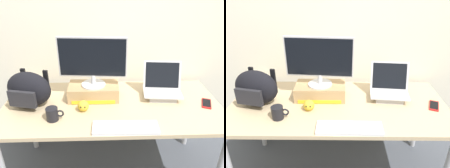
{
  "view_description": "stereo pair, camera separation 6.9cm",
  "coord_description": "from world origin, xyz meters",
  "views": [
    {
      "loc": [
        -0.05,
        -1.55,
        1.7
      ],
      "look_at": [
        0.0,
        0.0,
        0.93
      ],
      "focal_mm": 35.59,
      "sensor_mm": 36.0,
      "label": 1
    },
    {
      "loc": [
        0.02,
        -1.55,
        1.7
      ],
      "look_at": [
        0.0,
        0.0,
        0.93
      ],
      "focal_mm": 35.59,
      "sensor_mm": 36.0,
      "label": 2
    }
  ],
  "objects": [
    {
      "name": "external_keyboard",
      "position": [
        0.08,
        -0.33,
        0.76
      ],
      "size": [
        0.45,
        0.15,
        0.02
      ],
      "rotation": [
        0.0,
        0.0,
        -0.02
      ],
      "color": "white",
      "rests_on": "desk"
    },
    {
      "name": "cell_phone",
      "position": [
        0.77,
        -0.03,
        0.75
      ],
      "size": [
        0.12,
        0.17,
        0.01
      ],
      "rotation": [
        0.0,
        0.0,
        -0.38
      ],
      "color": "red",
      "rests_on": "desk"
    },
    {
      "name": "plush_toy",
      "position": [
        -0.22,
        -0.09,
        0.79
      ],
      "size": [
        0.09,
        0.09,
        0.09
      ],
      "color": "gold",
      "rests_on": "desk"
    },
    {
      "name": "desk",
      "position": [
        0.0,
        0.0,
        0.68
      ],
      "size": [
        1.75,
        0.81,
        0.75
      ],
      "color": "tan",
      "rests_on": "ground"
    },
    {
      "name": "toner_box_yellow",
      "position": [
        -0.15,
        0.11,
        0.8
      ],
      "size": [
        0.42,
        0.23,
        0.12
      ],
      "color": "tan",
      "rests_on": "desk"
    },
    {
      "name": "open_laptop",
      "position": [
        0.43,
        0.11,
        0.8
      ],
      "size": [
        0.33,
        0.27,
        0.29
      ],
      "rotation": [
        0.0,
        0.0,
        -0.09
      ],
      "color": "#ADADB2",
      "rests_on": "desk"
    },
    {
      "name": "messenger_backpack",
      "position": [
        -0.65,
        0.01,
        0.89
      ],
      "size": [
        0.39,
        0.28,
        0.28
      ],
      "rotation": [
        0.0,
        0.0,
        -0.22
      ],
      "color": "black",
      "rests_on": "desk"
    },
    {
      "name": "back_wall",
      "position": [
        0.0,
        0.51,
        1.3
      ],
      "size": [
        7.0,
        0.1,
        2.6
      ],
      "primitive_type": "cube",
      "color": "silver",
      "rests_on": "ground"
    },
    {
      "name": "desktop_monitor",
      "position": [
        -0.15,
        0.11,
        1.08
      ],
      "size": [
        0.55,
        0.2,
        0.41
      ],
      "rotation": [
        0.0,
        0.0,
        -0.09
      ],
      "color": "silver",
      "rests_on": "toner_box_yellow"
    },
    {
      "name": "coffee_mug",
      "position": [
        -0.43,
        -0.21,
        0.79
      ],
      "size": [
        0.13,
        0.09,
        0.1
      ],
      "color": "black",
      "rests_on": "desk"
    }
  ]
}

